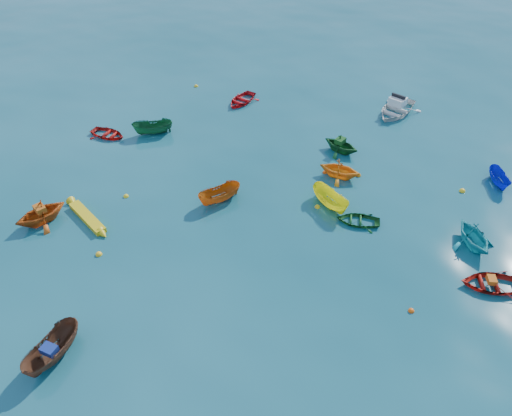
% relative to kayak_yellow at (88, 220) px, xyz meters
% --- Properties ---
extents(ground, '(160.00, 160.00, 0.00)m').
position_rel_kayak_yellow_xyz_m(ground, '(8.67, 0.16, 0.00)').
color(ground, '#0B4651').
rests_on(ground, ground).
extents(sampan_brown_mid, '(1.43, 3.35, 1.27)m').
position_rel_kayak_yellow_xyz_m(sampan_brown_mid, '(5.23, -7.94, 0.00)').
color(sampan_brown_mid, brown).
rests_on(sampan_brown_mid, ground).
extents(dinghy_orange_w, '(3.45, 3.69, 1.57)m').
position_rel_kayak_yellow_xyz_m(dinghy_orange_w, '(-2.26, -1.35, 0.00)').
color(dinghy_orange_w, '#C75212').
rests_on(dinghy_orange_w, ground).
extents(sampan_yellow_mid, '(3.23, 2.54, 1.19)m').
position_rel_kayak_yellow_xyz_m(sampan_yellow_mid, '(12.41, 7.85, 0.00)').
color(sampan_yellow_mid, yellow).
rests_on(sampan_yellow_mid, ground).
extents(dinghy_green_e, '(2.96, 2.49, 0.53)m').
position_rel_kayak_yellow_xyz_m(dinghy_green_e, '(14.43, 7.20, 0.00)').
color(dinghy_green_e, '#13531F').
rests_on(dinghy_green_e, ground).
extents(dinghy_cyan_se, '(3.70, 3.76, 1.50)m').
position_rel_kayak_yellow_xyz_m(dinghy_cyan_se, '(20.74, 8.33, 0.00)').
color(dinghy_cyan_se, teal).
rests_on(dinghy_cyan_se, ground).
extents(dinghy_red_nw, '(2.85, 2.10, 0.57)m').
position_rel_kayak_yellow_xyz_m(dinghy_red_nw, '(-5.13, 7.93, 0.00)').
color(dinghy_red_nw, red).
rests_on(dinghy_red_nw, ground).
extents(sampan_orange_n, '(2.39, 3.12, 1.14)m').
position_rel_kayak_yellow_xyz_m(sampan_orange_n, '(6.14, 5.14, 0.00)').
color(sampan_orange_n, '#BF5C12').
rests_on(sampan_orange_n, ground).
extents(dinghy_green_n, '(2.99, 2.71, 1.37)m').
position_rel_kayak_yellow_xyz_m(dinghy_green_n, '(10.90, 13.90, 0.00)').
color(dinghy_green_n, '#135421').
rests_on(dinghy_green_n, ground).
extents(dinghy_red_ne, '(3.80, 3.30, 0.66)m').
position_rel_kayak_yellow_xyz_m(dinghy_red_ne, '(22.17, 5.59, 0.00)').
color(dinghy_red_ne, '#A5170D').
rests_on(dinghy_red_ne, ground).
extents(sampan_blue_far, '(1.94, 2.61, 0.95)m').
position_rel_kayak_yellow_xyz_m(sampan_blue_far, '(21.33, 15.02, 0.00)').
color(sampan_blue_far, '#0F1DC2').
rests_on(sampan_blue_far, ground).
extents(dinghy_red_far, '(2.46, 3.24, 0.63)m').
position_rel_kayak_yellow_xyz_m(dinghy_red_far, '(1.16, 17.08, 0.00)').
color(dinghy_red_far, red).
rests_on(dinghy_red_far, ground).
extents(dinghy_orange_far, '(2.88, 2.53, 1.43)m').
position_rel_kayak_yellow_xyz_m(dinghy_orange_far, '(11.86, 10.99, 0.00)').
color(dinghy_orange_far, orange).
rests_on(dinghy_orange_far, ground).
extents(sampan_green_far, '(3.02, 2.76, 1.16)m').
position_rel_kayak_yellow_xyz_m(sampan_green_far, '(-2.34, 9.74, 0.00)').
color(sampan_green_far, '#13552D').
rests_on(sampan_green_far, ground).
extents(kayak_yellow, '(4.14, 2.08, 0.43)m').
position_rel_kayak_yellow_xyz_m(kayak_yellow, '(0.00, 0.00, 0.00)').
color(kayak_yellow, gold).
rests_on(kayak_yellow, ground).
extents(motorboat_white, '(3.97, 4.90, 1.50)m').
position_rel_kayak_yellow_xyz_m(motorboat_white, '(12.90, 21.13, 0.00)').
color(motorboat_white, white).
rests_on(motorboat_white, ground).
extents(tarp_blue_a, '(0.71, 0.55, 0.33)m').
position_rel_kayak_yellow_xyz_m(tarp_blue_a, '(5.24, -8.09, 0.80)').
color(tarp_blue_a, navy).
rests_on(tarp_blue_a, sampan_brown_mid).
extents(tarp_orange_a, '(0.87, 0.77, 0.35)m').
position_rel_kayak_yellow_xyz_m(tarp_orange_a, '(-2.24, -1.30, 0.96)').
color(tarp_orange_a, '#C05813').
rests_on(tarp_orange_a, dinghy_orange_w).
extents(tarp_green_b, '(0.67, 0.81, 0.35)m').
position_rel_kayak_yellow_xyz_m(tarp_green_b, '(10.80, 13.92, 0.86)').
color(tarp_green_b, '#134F17').
rests_on(tarp_green_b, dinghy_green_n).
extents(tarp_orange_b, '(0.61, 0.69, 0.27)m').
position_rel_kayak_yellow_xyz_m(tarp_orange_b, '(22.08, 5.55, 0.47)').
color(tarp_orange_b, orange).
rests_on(tarp_orange_b, dinghy_red_ne).
extents(buoy_ye_a, '(0.37, 0.37, 0.37)m').
position_rel_kayak_yellow_xyz_m(buoy_ye_a, '(2.56, -1.99, 0.00)').
color(buoy_ye_a, yellow).
rests_on(buoy_ye_a, ground).
extents(buoy_or_b, '(0.31, 0.31, 0.31)m').
position_rel_kayak_yellow_xyz_m(buoy_or_b, '(18.89, 2.07, 0.00)').
color(buoy_or_b, '#F2570D').
rests_on(buoy_or_b, ground).
extents(buoy_ye_b, '(0.34, 0.34, 0.34)m').
position_rel_kayak_yellow_xyz_m(buoy_ye_b, '(0.63, 2.80, 0.00)').
color(buoy_ye_b, yellow).
rests_on(buoy_ye_b, ground).
extents(buoy_or_c, '(0.31, 0.31, 0.31)m').
position_rel_kayak_yellow_xyz_m(buoy_or_c, '(5.96, 5.19, 0.00)').
color(buoy_or_c, '#FA5F0D').
rests_on(buoy_or_c, ground).
extents(buoy_ye_c, '(0.33, 0.33, 0.33)m').
position_rel_kayak_yellow_xyz_m(buoy_ye_c, '(11.78, 7.38, 0.00)').
color(buoy_ye_c, gold).
rests_on(buoy_ye_c, ground).
extents(buoy_or_d, '(0.30, 0.30, 0.30)m').
position_rel_kayak_yellow_xyz_m(buoy_or_d, '(10.85, 10.98, 0.00)').
color(buoy_or_d, '#EE4F0C').
rests_on(buoy_or_d, ground).
extents(buoy_ye_d, '(0.36, 0.36, 0.36)m').
position_rel_kayak_yellow_xyz_m(buoy_ye_d, '(-3.70, 17.76, 0.00)').
color(buoy_ye_d, yellow).
rests_on(buoy_ye_d, ground).
extents(buoy_or_e, '(0.37, 0.37, 0.37)m').
position_rel_kayak_yellow_xyz_m(buoy_or_e, '(12.97, 11.70, 0.00)').
color(buoy_or_e, orange).
rests_on(buoy_or_e, ground).
extents(buoy_ye_e, '(0.39, 0.39, 0.39)m').
position_rel_kayak_yellow_xyz_m(buoy_ye_e, '(19.43, 13.13, 0.00)').
color(buoy_ye_e, yellow).
rests_on(buoy_ye_e, ground).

